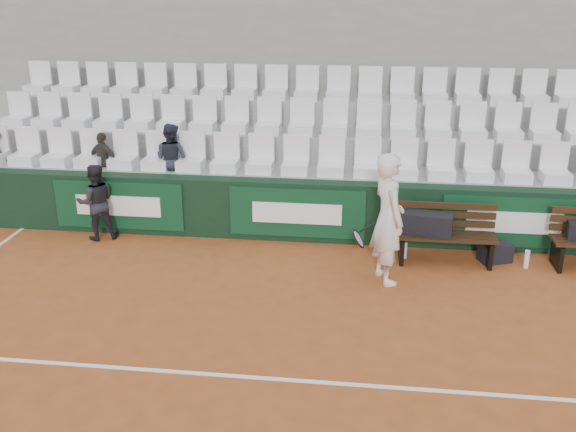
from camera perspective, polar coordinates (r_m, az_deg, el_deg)
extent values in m
plane|color=#9D4C23|center=(7.20, -0.98, -14.32)|extent=(80.00, 80.00, 0.00)
cube|color=white|center=(7.20, -0.98, -14.29)|extent=(18.00, 0.06, 0.01)
cube|color=black|center=(10.53, 1.99, 0.45)|extent=(18.00, 0.30, 1.00)
cube|color=#0C381E|center=(11.09, -14.80, 0.93)|extent=(2.20, 0.04, 0.82)
cube|color=#0C381E|center=(10.38, 0.81, 0.28)|extent=(2.20, 0.04, 0.82)
cube|color=#0C381E|center=(10.59, 19.41, -0.51)|extent=(2.20, 0.04, 0.82)
cube|color=#959693|center=(11.11, 2.27, 1.55)|extent=(18.00, 0.95, 1.00)
cube|color=gray|center=(11.95, 2.67, 4.05)|extent=(18.00, 0.95, 1.45)
cube|color=#999996|center=(12.80, 3.02, 6.22)|extent=(18.00, 0.95, 1.90)
cube|color=gray|center=(13.17, 3.33, 12.17)|extent=(18.00, 0.30, 4.40)
cube|color=white|center=(10.71, 2.26, 5.38)|extent=(11.90, 0.44, 0.63)
cube|color=white|center=(11.52, 2.69, 8.77)|extent=(11.90, 0.44, 0.63)
cube|color=white|center=(12.37, 3.07, 11.70)|extent=(11.90, 0.44, 0.63)
cube|color=black|center=(10.06, 13.76, -2.82)|extent=(1.50, 0.56, 0.45)
cube|color=black|center=(9.91, 12.24, -0.65)|extent=(0.80, 0.46, 0.32)
cube|color=black|center=(10.34, 17.94, -3.11)|extent=(0.54, 0.43, 0.28)
cylinder|color=silver|center=(10.12, 10.33, -2.98)|extent=(0.07, 0.07, 0.26)
cylinder|color=silver|center=(10.27, 20.45, -3.62)|extent=(0.08, 0.08, 0.28)
imported|color=silver|center=(9.04, 8.88, -0.22)|extent=(0.68, 0.81, 1.89)
torus|color=black|center=(9.16, 6.27, -2.02)|extent=(0.19, 0.30, 0.26)
cylinder|color=black|center=(9.09, 7.14, -0.96)|extent=(0.26, 0.03, 0.20)
imported|color=black|center=(10.97, -16.68, 1.19)|extent=(0.77, 0.70, 1.28)
imported|color=#302B26|center=(11.58, -16.25, 6.80)|extent=(0.66, 0.42, 1.04)
imported|color=#202531|center=(11.14, -10.46, 7.26)|extent=(0.72, 0.64, 1.23)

